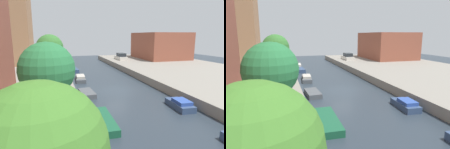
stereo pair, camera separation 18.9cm
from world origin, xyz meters
The scene contains 15 objects.
ground_plane centered at (0.00, 0.00, 0.00)m, with size 84.00×84.00×0.00m, color #28333D.
quay_right centered at (15.00, 0.00, 0.50)m, with size 20.00×64.00×1.00m, color gray.
apartment_tower_far centered at (-16.00, 20.88, 12.44)m, with size 10.00×9.26×22.88m, color #9E704C.
low_block_right centered at (18.00, 21.22, 4.07)m, with size 10.00×12.73×6.15m, color brown.
street_tree_1 centered at (-7.38, -11.86, 4.86)m, with size 2.69×2.69×5.23m.
street_tree_2 centered at (-7.38, -4.22, 3.96)m, with size 1.80×1.80×3.89m.
street_tree_3 centered at (-7.38, 1.70, 5.10)m, with size 3.02×3.02×5.64m.
street_tree_4 centered at (-7.38, 7.93, 4.81)m, with size 2.26×2.26×5.01m.
parked_car centered at (8.06, 21.42, 1.62)m, with size 1.95×4.73×1.50m.
moored_boat_left_1 centered at (-3.81, -8.42, 0.26)m, with size 1.60×4.50×0.52m.
moored_boat_left_2 centered at (-3.74, -1.05, 0.26)m, with size 1.57×3.19×0.51m.
moored_boat_left_3 centered at (-3.42, 6.49, 0.34)m, with size 1.62×4.33×0.81m.
moored_boat_left_4 centered at (-3.76, 14.08, 0.30)m, with size 1.87×3.67×0.61m.
moored_boat_left_5 centered at (-3.53, 20.38, 0.27)m, with size 1.44×3.53×0.54m.
moored_boat_right_2 centered at (3.73, -7.23, 0.36)m, with size 1.58×3.19×0.86m.
Camera 1 is at (-7.07, -21.65, 6.50)m, focal length 31.48 mm.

